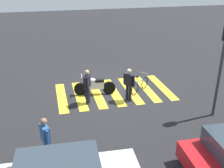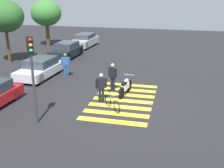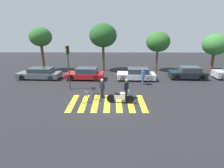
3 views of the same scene
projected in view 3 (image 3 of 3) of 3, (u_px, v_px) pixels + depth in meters
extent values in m
plane|color=#232326|center=(107.00, 103.00, 13.99)|extent=(60.00, 60.00, 0.00)
cylinder|color=black|center=(130.00, 99.00, 13.83)|extent=(0.67, 0.22, 0.66)
cylinder|color=black|center=(111.00, 98.00, 14.02)|extent=(0.67, 0.22, 0.66)
cube|color=silver|center=(120.00, 97.00, 13.88)|extent=(0.83, 0.38, 0.36)
ellipsoid|color=silver|center=(123.00, 94.00, 13.77)|extent=(0.51, 0.30, 0.24)
cube|color=black|center=(117.00, 94.00, 13.83)|extent=(0.47, 0.30, 0.12)
cylinder|color=#A5A5AD|center=(129.00, 91.00, 13.63)|extent=(0.12, 0.62, 0.04)
torus|color=black|center=(85.00, 99.00, 13.87)|extent=(0.52, 0.45, 0.64)
torus|color=black|center=(96.00, 96.00, 14.49)|extent=(0.52, 0.45, 0.64)
cylinder|color=#1E4C8C|center=(90.00, 94.00, 14.10)|extent=(0.62, 0.54, 0.04)
cylinder|color=#1E4C8C|center=(94.00, 92.00, 14.23)|extent=(0.05, 0.05, 0.34)
cube|color=black|center=(94.00, 89.00, 14.18)|extent=(0.22, 0.21, 0.06)
cylinder|color=#99999E|center=(86.00, 92.00, 13.75)|extent=(0.32, 0.37, 0.03)
cylinder|color=black|center=(126.00, 94.00, 14.68)|extent=(0.14, 0.14, 0.84)
cylinder|color=black|center=(127.00, 93.00, 14.83)|extent=(0.14, 0.14, 0.84)
cube|color=black|center=(126.00, 85.00, 14.54)|extent=(0.40, 0.53, 0.59)
sphere|color=tan|center=(126.00, 80.00, 14.41)|extent=(0.23, 0.23, 0.23)
cylinder|color=black|center=(125.00, 86.00, 14.29)|extent=(0.09, 0.09, 0.56)
cylinder|color=black|center=(128.00, 85.00, 14.79)|extent=(0.09, 0.09, 0.56)
cylinder|color=black|center=(102.00, 93.00, 15.01)|extent=(0.14, 0.14, 0.81)
cylinder|color=black|center=(103.00, 94.00, 14.86)|extent=(0.14, 0.14, 0.81)
cube|color=black|center=(102.00, 85.00, 14.73)|extent=(0.43, 0.50, 0.57)
sphere|color=beige|center=(102.00, 80.00, 14.60)|extent=(0.22, 0.22, 0.22)
cylinder|color=black|center=(100.00, 84.00, 14.95)|extent=(0.09, 0.09, 0.54)
cylinder|color=black|center=(104.00, 86.00, 14.50)|extent=(0.09, 0.09, 0.54)
cylinder|color=#2D5999|center=(143.00, 81.00, 18.37)|extent=(0.14, 0.14, 0.83)
cylinder|color=#2D5999|center=(142.00, 80.00, 18.53)|extent=(0.14, 0.14, 0.83)
cube|color=#2D5999|center=(143.00, 74.00, 18.24)|extent=(0.32, 0.52, 0.59)
sphere|color=#8C664C|center=(143.00, 70.00, 18.10)|extent=(0.23, 0.23, 0.23)
cylinder|color=#2D5999|center=(144.00, 75.00, 17.97)|extent=(0.09, 0.09, 0.56)
cylinder|color=#2D5999|center=(142.00, 73.00, 18.51)|extent=(0.09, 0.09, 0.56)
cube|color=yellow|center=(73.00, 103.00, 14.00)|extent=(0.45, 3.40, 0.01)
cube|color=yellow|center=(84.00, 103.00, 14.00)|extent=(0.45, 3.40, 0.01)
cube|color=yellow|center=(96.00, 103.00, 13.99)|extent=(0.45, 3.40, 0.01)
cube|color=yellow|center=(107.00, 103.00, 13.99)|extent=(0.45, 3.40, 0.01)
cube|color=yellow|center=(119.00, 103.00, 13.98)|extent=(0.45, 3.40, 0.01)
cube|color=yellow|center=(130.00, 103.00, 13.98)|extent=(0.45, 3.40, 0.01)
cube|color=yellow|center=(142.00, 103.00, 13.97)|extent=(0.45, 3.40, 0.01)
cylinder|color=black|center=(22.00, 78.00, 19.91)|extent=(0.64, 0.25, 0.63)
cylinder|color=black|center=(29.00, 74.00, 21.42)|extent=(0.64, 0.25, 0.63)
cylinder|color=black|center=(51.00, 78.00, 19.73)|extent=(0.64, 0.25, 0.63)
cylinder|color=black|center=(56.00, 75.00, 21.24)|extent=(0.64, 0.25, 0.63)
cube|color=slate|center=(39.00, 75.00, 20.53)|extent=(4.78, 2.06, 0.57)
cube|color=#333D47|center=(41.00, 70.00, 20.35)|extent=(2.62, 1.72, 0.52)
cube|color=#F2EDCC|center=(17.00, 75.00, 20.09)|extent=(0.09, 0.20, 0.12)
cube|color=#F2EDCC|center=(22.00, 73.00, 21.19)|extent=(0.09, 0.20, 0.12)
cylinder|color=black|center=(71.00, 78.00, 19.65)|extent=(0.72, 0.26, 0.71)
cylinder|color=black|center=(75.00, 74.00, 21.19)|extent=(0.72, 0.26, 0.71)
cylinder|color=black|center=(97.00, 78.00, 19.49)|extent=(0.72, 0.26, 0.71)
cylinder|color=black|center=(99.00, 75.00, 21.02)|extent=(0.72, 0.26, 0.71)
cube|color=red|center=(85.00, 75.00, 20.30)|extent=(4.25, 2.06, 0.56)
cube|color=#333D47|center=(87.00, 70.00, 20.12)|extent=(2.33, 1.73, 0.57)
cube|color=#F2EDCC|center=(66.00, 76.00, 19.84)|extent=(0.09, 0.20, 0.12)
cube|color=#F2EDCC|center=(69.00, 73.00, 20.95)|extent=(0.09, 0.20, 0.12)
cylinder|color=black|center=(123.00, 79.00, 19.44)|extent=(0.72, 0.26, 0.71)
cylinder|color=black|center=(123.00, 75.00, 21.00)|extent=(0.72, 0.26, 0.71)
cylinder|color=black|center=(150.00, 79.00, 19.28)|extent=(0.72, 0.26, 0.71)
cylinder|color=black|center=(148.00, 75.00, 20.84)|extent=(0.72, 0.26, 0.71)
cube|color=silver|center=(136.00, 76.00, 20.10)|extent=(4.26, 2.08, 0.57)
cube|color=#333D47|center=(138.00, 71.00, 19.92)|extent=(2.33, 1.75, 0.57)
cube|color=#F2EDCC|center=(117.00, 76.00, 19.63)|extent=(0.09, 0.20, 0.12)
cube|color=#F2EDCC|center=(118.00, 73.00, 20.76)|extent=(0.09, 0.20, 0.12)
cylinder|color=black|center=(177.00, 77.00, 19.87)|extent=(0.71, 0.26, 0.70)
cylinder|color=black|center=(173.00, 74.00, 21.32)|extent=(0.71, 0.26, 0.70)
cylinder|color=black|center=(202.00, 78.00, 19.71)|extent=(0.71, 0.26, 0.70)
cylinder|color=black|center=(197.00, 74.00, 21.17)|extent=(0.71, 0.26, 0.70)
cube|color=black|center=(187.00, 74.00, 20.46)|extent=(4.02, 1.96, 0.67)
cube|color=#333D47|center=(190.00, 69.00, 20.27)|extent=(2.20, 1.65, 0.54)
cube|color=#F2EDCC|center=(171.00, 74.00, 20.01)|extent=(0.09, 0.20, 0.12)
cube|color=#F2EDCC|center=(169.00, 72.00, 21.08)|extent=(0.09, 0.20, 0.12)
cylinder|color=black|center=(224.00, 77.00, 19.87)|extent=(0.71, 0.26, 0.70)
cylinder|color=black|center=(217.00, 74.00, 21.36)|extent=(0.71, 0.26, 0.70)
cube|color=#F2EDCC|center=(217.00, 74.00, 20.02)|extent=(0.09, 0.20, 0.12)
cube|color=#F2EDCC|center=(213.00, 72.00, 21.10)|extent=(0.09, 0.20, 0.12)
cylinder|color=#38383D|center=(69.00, 72.00, 16.71)|extent=(0.12, 0.12, 3.35)
cube|color=black|center=(67.00, 50.00, 16.11)|extent=(0.34, 0.34, 0.70)
sphere|color=red|center=(66.00, 47.00, 15.96)|extent=(0.16, 0.16, 0.16)
sphere|color=orange|center=(66.00, 50.00, 16.02)|extent=(0.16, 0.16, 0.16)
sphere|color=green|center=(66.00, 53.00, 16.09)|extent=(0.16, 0.16, 0.16)
cylinder|color=brown|center=(43.00, 58.00, 24.14)|extent=(0.37, 0.37, 3.39)
ellipsoid|color=#2D6628|center=(41.00, 37.00, 23.32)|extent=(2.88, 2.88, 2.45)
cylinder|color=brown|center=(103.00, 58.00, 24.11)|extent=(0.33, 0.33, 3.31)
ellipsoid|color=#235623|center=(103.00, 35.00, 23.22)|extent=(3.56, 3.56, 3.02)
cylinder|color=brown|center=(157.00, 61.00, 24.17)|extent=(0.24, 0.24, 2.69)
ellipsoid|color=#2D6628|center=(158.00, 42.00, 23.42)|extent=(3.09, 3.09, 2.62)
cylinder|color=brown|center=(212.00, 62.00, 24.18)|extent=(0.39, 0.39, 2.31)
ellipsoid|color=#387A33|center=(215.00, 44.00, 23.48)|extent=(3.22, 3.22, 2.73)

